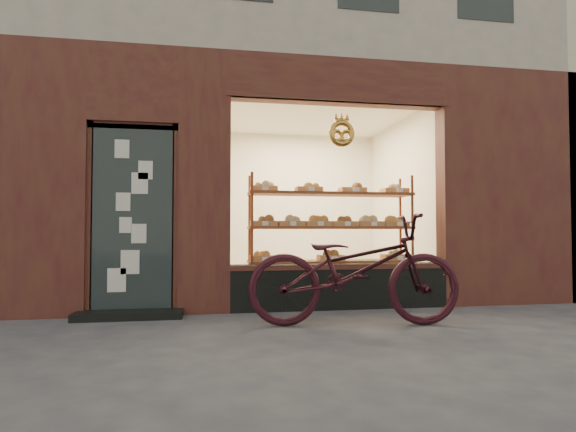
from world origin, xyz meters
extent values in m
plane|color=#37383F|center=(0.00, 0.00, 0.00)|extent=(90.00, 90.00, 0.00)
cube|color=black|center=(0.45, 2.12, 0.28)|extent=(2.70, 0.25, 0.55)
cube|color=#252F30|center=(-2.00, 2.06, 1.10)|extent=(0.90, 0.04, 2.15)
cube|color=black|center=(-2.00, 1.90, 0.04)|extent=(1.15, 0.35, 0.08)
torus|color=gold|center=(0.45, 2.02, 2.15)|extent=(0.33, 0.07, 0.33)
cube|color=#5F2C15|center=(0.45, 2.55, 0.05)|extent=(2.20, 0.45, 0.04)
cube|color=#5F2C15|center=(0.45, 2.55, 0.55)|extent=(2.20, 0.45, 0.03)
cube|color=#5F2C15|center=(0.45, 2.55, 1.00)|extent=(2.20, 0.45, 0.04)
cube|color=#5F2C15|center=(0.45, 2.55, 1.45)|extent=(2.20, 0.45, 0.04)
cylinder|color=#5F2C15|center=(-0.62, 2.35, 0.85)|extent=(0.04, 0.04, 1.70)
cylinder|color=#5F2C15|center=(1.52, 2.35, 0.85)|extent=(0.04, 0.04, 1.70)
cylinder|color=#5F2C15|center=(-0.62, 2.75, 0.85)|extent=(0.04, 0.04, 1.70)
cylinder|color=#5F2C15|center=(1.52, 2.75, 0.85)|extent=(0.04, 0.04, 1.70)
cube|color=olive|center=(-0.45, 2.55, 0.60)|extent=(0.34, 0.24, 0.07)
sphere|color=#B28333|center=(-0.45, 2.55, 0.69)|extent=(0.11, 0.11, 0.11)
cube|color=white|center=(-0.45, 2.36, 0.60)|extent=(0.07, 0.01, 0.05)
cube|color=olive|center=(0.45, 2.55, 0.60)|extent=(0.34, 0.24, 0.07)
sphere|color=brown|center=(0.45, 2.55, 0.69)|extent=(0.11, 0.11, 0.11)
cube|color=white|center=(0.45, 2.36, 0.60)|extent=(0.07, 0.01, 0.05)
cube|color=olive|center=(1.35, 2.55, 0.60)|extent=(0.34, 0.24, 0.07)
sphere|color=tan|center=(1.35, 2.55, 0.69)|extent=(0.11, 0.11, 0.11)
cube|color=white|center=(1.35, 2.36, 0.60)|extent=(0.08, 0.01, 0.05)
cube|color=olive|center=(-0.45, 2.55, 1.05)|extent=(0.34, 0.24, 0.07)
sphere|color=brown|center=(-0.45, 2.55, 1.14)|extent=(0.11, 0.11, 0.11)
cube|color=white|center=(-0.45, 2.36, 1.05)|extent=(0.07, 0.01, 0.06)
cube|color=olive|center=(-0.09, 2.55, 1.05)|extent=(0.34, 0.24, 0.07)
sphere|color=tan|center=(-0.09, 2.55, 1.14)|extent=(0.11, 0.11, 0.11)
cube|color=white|center=(-0.09, 2.36, 1.05)|extent=(0.08, 0.01, 0.06)
cube|color=olive|center=(0.27, 2.55, 1.05)|extent=(0.34, 0.24, 0.07)
sphere|color=#B28333|center=(0.27, 2.55, 1.14)|extent=(0.11, 0.11, 0.11)
cube|color=white|center=(0.27, 2.36, 1.05)|extent=(0.07, 0.01, 0.06)
cube|color=olive|center=(0.63, 2.55, 1.05)|extent=(0.34, 0.24, 0.07)
sphere|color=brown|center=(0.63, 2.55, 1.14)|extent=(0.11, 0.11, 0.11)
cube|color=white|center=(0.63, 2.36, 1.05)|extent=(0.07, 0.01, 0.06)
cube|color=olive|center=(0.99, 2.55, 1.05)|extent=(0.34, 0.24, 0.07)
sphere|color=tan|center=(0.99, 2.55, 1.14)|extent=(0.11, 0.11, 0.11)
cube|color=white|center=(0.99, 2.36, 1.05)|extent=(0.08, 0.01, 0.06)
cube|color=olive|center=(1.35, 2.55, 1.05)|extent=(0.34, 0.24, 0.07)
sphere|color=#B28333|center=(1.35, 2.55, 1.14)|extent=(0.11, 0.11, 0.11)
cube|color=white|center=(1.35, 2.36, 1.05)|extent=(0.08, 0.01, 0.06)
cube|color=olive|center=(-0.45, 2.55, 1.50)|extent=(0.34, 0.24, 0.07)
sphere|color=tan|center=(-0.45, 2.55, 1.59)|extent=(0.11, 0.11, 0.11)
cube|color=white|center=(-0.45, 2.36, 1.50)|extent=(0.07, 0.01, 0.06)
cube|color=olive|center=(0.15, 2.55, 1.50)|extent=(0.34, 0.24, 0.07)
sphere|color=#B28333|center=(0.15, 2.55, 1.59)|extent=(0.11, 0.11, 0.11)
cube|color=white|center=(0.15, 2.36, 1.50)|extent=(0.08, 0.01, 0.06)
cube|color=olive|center=(0.75, 2.55, 1.50)|extent=(0.34, 0.24, 0.07)
sphere|color=brown|center=(0.75, 2.55, 1.59)|extent=(0.11, 0.11, 0.11)
cube|color=white|center=(0.75, 2.36, 1.50)|extent=(0.07, 0.01, 0.06)
cube|color=olive|center=(1.35, 2.55, 1.50)|extent=(0.34, 0.24, 0.07)
sphere|color=tan|center=(1.35, 2.55, 1.59)|extent=(0.11, 0.11, 0.11)
cube|color=white|center=(1.35, 2.36, 1.50)|extent=(0.08, 0.01, 0.06)
imported|color=black|center=(0.32, 1.15, 0.56)|extent=(2.23, 1.01, 1.13)
camera|label=1|loc=(-1.10, -3.26, 0.96)|focal=28.00mm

